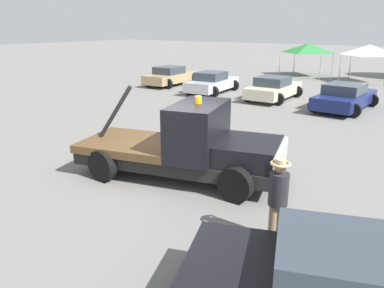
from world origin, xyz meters
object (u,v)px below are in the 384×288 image
parked_car_tan (171,76)px  parked_car_cream (273,89)px  tow_truck (189,147)px  canopy_tent_green (308,48)px  canopy_tent_white (369,50)px  person_near_truck (278,194)px  parked_car_silver (212,83)px  parked_car_navy (345,97)px

parked_car_tan → parked_car_cream: size_ratio=1.06×
tow_truck → canopy_tent_green: (-4.91, 23.96, 1.38)m
canopy_tent_white → person_near_truck: bearing=-82.4°
parked_car_silver → canopy_tent_white: 12.95m
parked_car_silver → parked_car_navy: size_ratio=0.95×
parked_car_navy → parked_car_silver: bearing=90.3°
canopy_tent_white → parked_car_cream: bearing=-104.8°
tow_truck → parked_car_cream: 12.59m
parked_car_tan → tow_truck: bearing=-142.9°
person_near_truck → parked_car_navy: size_ratio=0.37×
parked_car_tan → parked_car_navy: size_ratio=0.97×
parked_car_silver → canopy_tent_white: bearing=-37.8°
tow_truck → canopy_tent_green: size_ratio=1.73×
person_near_truck → parked_car_silver: (-10.25, 13.92, -0.38)m
parked_car_cream → parked_car_navy: size_ratio=0.91×
parked_car_silver → canopy_tent_green: bearing=-14.8°
tow_truck → canopy_tent_white: bearing=75.2°
tow_truck → canopy_tent_green: bearing=86.8°
parked_car_cream → canopy_tent_white: bearing=-15.6°
parked_car_tan → person_near_truck: bearing=-138.9°
tow_truck → person_near_truck: size_ratio=3.43×
parked_car_tan → parked_car_cream: 8.34m
parked_car_silver → parked_car_navy: (8.18, -0.44, 0.00)m
parked_car_cream → parked_car_navy: bearing=-97.5°
parked_car_silver → canopy_tent_white: canopy_tent_white is taller
person_near_truck → parked_car_cream: (-6.12, 13.96, -0.38)m
parked_car_silver → parked_car_cream: same height
parked_car_navy → person_near_truck: bearing=-167.9°
parked_car_tan → parked_car_silver: 4.28m
parked_car_silver → parked_car_cream: (4.13, 0.04, 0.00)m
parked_car_tan → canopy_tent_white: bearing=-51.6°
parked_car_navy → canopy_tent_white: size_ratio=1.51×
tow_truck → parked_car_silver: bearing=104.8°
tow_truck → canopy_tent_green: canopy_tent_green is taller
person_near_truck → parked_car_tan: 20.76m
parked_car_cream → parked_car_navy: (4.05, -0.48, 0.00)m
parked_car_silver → canopy_tent_white: size_ratio=1.43×
canopy_tent_green → parked_car_navy: bearing=-63.2°
person_near_truck → canopy_tent_white: bearing=118.7°
parked_car_silver → parked_car_cream: 4.13m
parked_car_navy → canopy_tent_green: canopy_tent_green is taller
person_near_truck → parked_car_silver: person_near_truck is taller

